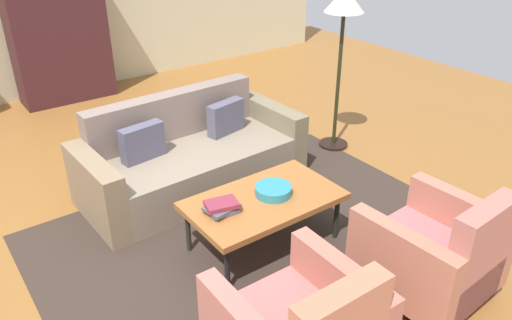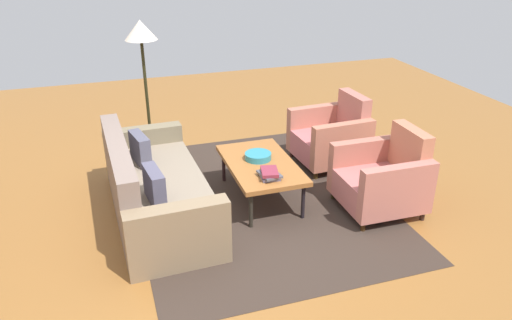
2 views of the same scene
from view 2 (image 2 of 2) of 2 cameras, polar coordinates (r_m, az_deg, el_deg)
ground_plane at (r=4.94m, az=-6.67°, el=-8.54°), size 11.68×11.68×0.00m
area_rug at (r=5.51m, az=0.03°, el=-4.44°), size 3.40×2.60×0.01m
couch at (r=5.18m, az=-12.02°, el=-3.54°), size 2.13×0.98×0.86m
coffee_table at (r=5.34m, az=0.54°, el=-0.64°), size 1.20×0.70×0.44m
armchair_left at (r=5.35m, az=14.57°, el=-2.15°), size 0.81×0.81×0.88m
armchair_right at (r=6.30m, az=8.89°, el=2.58°), size 0.84×0.84×0.88m
fruit_bowl at (r=5.39m, az=0.23°, el=0.45°), size 0.29×0.29×0.07m
book_stack at (r=4.99m, az=1.56°, el=-1.60°), size 0.27×0.22×0.09m
floor_lamp at (r=6.43m, az=-13.03°, el=13.01°), size 0.40×0.40×1.72m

